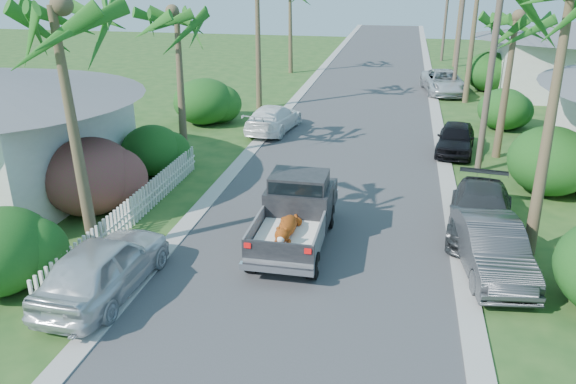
% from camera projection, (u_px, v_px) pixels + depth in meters
% --- Properties ---
extents(ground, '(120.00, 120.00, 0.00)m').
position_uv_depth(ground, '(278.00, 347.00, 12.45)').
color(ground, '#214A1B').
rests_on(ground, ground).
extents(road, '(8.00, 100.00, 0.02)m').
position_uv_depth(road, '(364.00, 101.00, 35.17)').
color(road, '#38383A').
rests_on(road, ground).
extents(curb_left, '(0.60, 100.00, 0.06)m').
position_uv_depth(curb_left, '(296.00, 98.00, 35.96)').
color(curb_left, '#A5A39E').
rests_on(curb_left, ground).
extents(curb_right, '(0.60, 100.00, 0.06)m').
position_uv_depth(curb_right, '(434.00, 104.00, 34.37)').
color(curb_right, '#A5A39E').
rests_on(curb_right, ground).
extents(pickup_truck, '(1.98, 5.12, 2.06)m').
position_uv_depth(pickup_truck, '(297.00, 209.00, 17.03)').
color(pickup_truck, black).
rests_on(pickup_truck, ground).
extents(parked_car_rn, '(2.03, 4.51, 1.44)m').
position_uv_depth(parked_car_rn, '(492.00, 248.00, 15.29)').
color(parked_car_rn, '#34363A').
rests_on(parked_car_rn, ground).
extents(parked_car_rm, '(2.48, 4.91, 1.37)m').
position_uv_depth(parked_car_rm, '(481.00, 212.00, 17.63)').
color(parked_car_rm, '#2A2D2F').
rests_on(parked_car_rm, ground).
extents(parked_car_rf, '(2.08, 4.09, 1.34)m').
position_uv_depth(parked_car_rf, '(456.00, 139.00, 25.24)').
color(parked_car_rf, black).
rests_on(parked_car_rf, ground).
extents(parked_car_rd, '(3.13, 5.61, 1.48)m').
position_uv_depth(parked_car_rd, '(444.00, 82.00, 37.20)').
color(parked_car_rd, silver).
rests_on(parked_car_rd, ground).
extents(parked_car_ln, '(1.99, 4.60, 1.54)m').
position_uv_depth(parked_car_ln, '(104.00, 267.00, 14.25)').
color(parked_car_ln, silver).
rests_on(parked_car_ln, ground).
extents(parked_car_lf, '(2.43, 4.84, 1.35)m').
position_uv_depth(parked_car_lf, '(273.00, 119.00, 28.53)').
color(parked_car_lf, white).
rests_on(parked_car_lf, ground).
extents(palm_l_a, '(4.40, 4.40, 8.20)m').
position_uv_depth(palm_l_a, '(56.00, 7.00, 13.73)').
color(palm_l_a, brown).
rests_on(palm_l_a, ground).
extents(palm_l_b, '(4.40, 4.40, 7.40)m').
position_uv_depth(palm_l_b, '(175.00, 13.00, 22.32)').
color(palm_l_b, brown).
rests_on(palm_l_b, ground).
extents(palm_r_b, '(4.40, 4.40, 7.20)m').
position_uv_depth(palm_r_b, '(516.00, 17.00, 22.65)').
color(palm_r_b, brown).
rests_on(palm_r_b, ground).
extents(shrub_l_a, '(2.60, 2.86, 2.20)m').
position_uv_depth(shrub_l_a, '(0.00, 251.00, 14.33)').
color(shrub_l_a, '#124015').
rests_on(shrub_l_a, ground).
extents(shrub_l_b, '(3.00, 3.30, 2.60)m').
position_uv_depth(shrub_l_b, '(90.00, 176.00, 18.86)').
color(shrub_l_b, '#A71744').
rests_on(shrub_l_b, ground).
extents(shrub_l_c, '(2.40, 2.64, 2.00)m').
position_uv_depth(shrub_l_c, '(152.00, 150.00, 22.53)').
color(shrub_l_c, '#124015').
rests_on(shrub_l_c, ground).
extents(shrub_l_d, '(3.20, 3.52, 2.40)m').
position_uv_depth(shrub_l_d, '(204.00, 101.00, 29.84)').
color(shrub_l_d, '#124015').
rests_on(shrub_l_d, ground).
extents(shrub_r_b, '(3.00, 3.30, 2.50)m').
position_uv_depth(shrub_r_b, '(550.00, 161.00, 20.54)').
color(shrub_r_b, '#124015').
rests_on(shrub_r_b, ground).
extents(shrub_r_c, '(2.60, 2.86, 2.10)m').
position_uv_depth(shrub_r_c, '(504.00, 109.00, 28.85)').
color(shrub_r_c, '#124015').
rests_on(shrub_r_c, ground).
extents(shrub_r_d, '(3.20, 3.52, 2.60)m').
position_uv_depth(shrub_r_d, '(490.00, 72.00, 37.76)').
color(shrub_r_d, '#124015').
rests_on(shrub_r_d, ground).
extents(picket_fence, '(0.10, 11.00, 1.00)m').
position_uv_depth(picket_fence, '(135.00, 208.00, 18.37)').
color(picket_fence, white).
rests_on(picket_fence, ground).
extents(house_right_far, '(9.00, 8.00, 4.60)m').
position_uv_depth(house_right_far, '(572.00, 62.00, 36.53)').
color(house_right_far, silver).
rests_on(house_right_far, ground).
extents(utility_pole_b, '(1.60, 0.26, 9.00)m').
position_uv_depth(utility_pole_b, '(492.00, 58.00, 21.52)').
color(utility_pole_b, brown).
rests_on(utility_pole_b, ground).
extents(utility_pole_c, '(1.60, 0.26, 9.00)m').
position_uv_depth(utility_pole_c, '(461.00, 23.00, 35.15)').
color(utility_pole_c, brown).
rests_on(utility_pole_c, ground).
extents(utility_pole_d, '(1.60, 0.26, 9.00)m').
position_uv_depth(utility_pole_d, '(447.00, 7.00, 48.79)').
color(utility_pole_d, brown).
rests_on(utility_pole_d, ground).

